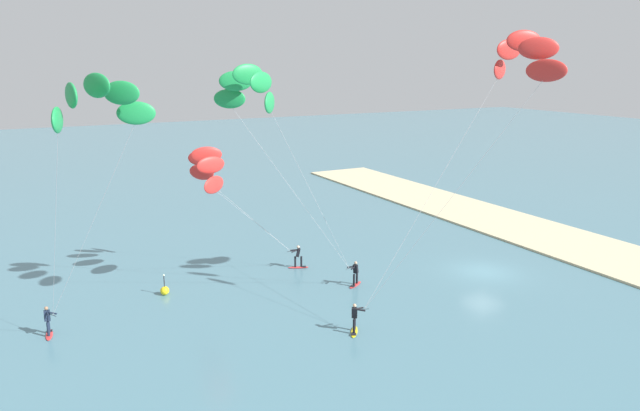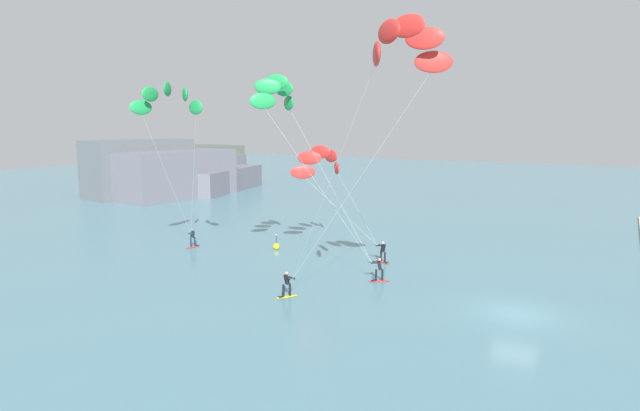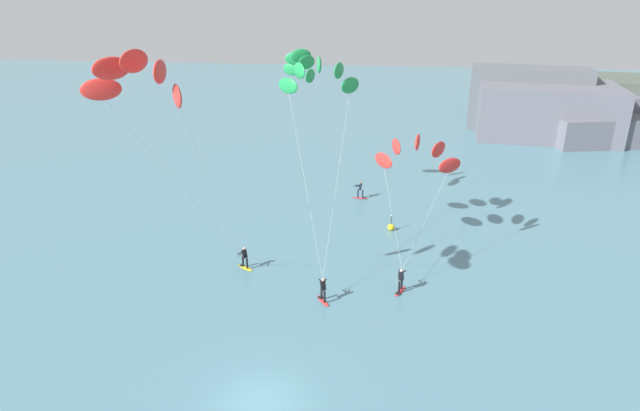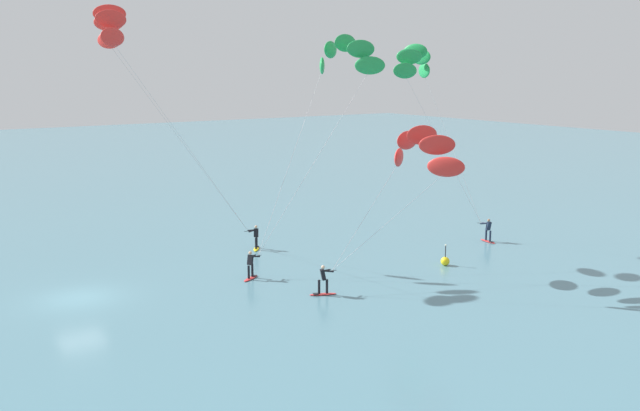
{
  "view_description": "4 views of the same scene",
  "coord_description": "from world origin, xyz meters",
  "px_view_note": "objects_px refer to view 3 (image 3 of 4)",
  "views": [
    {
      "loc": [
        -29.88,
        29.01,
        14.41
      ],
      "look_at": [
        1.13,
        12.57,
        5.99
      ],
      "focal_mm": 33.5,
      "sensor_mm": 36.0,
      "label": 1
    },
    {
      "loc": [
        -31.48,
        -4.86,
        11.03
      ],
      "look_at": [
        -0.58,
        12.77,
        5.46
      ],
      "focal_mm": 30.12,
      "sensor_mm": 36.0,
      "label": 2
    },
    {
      "loc": [
        5.45,
        -20.68,
        18.88
      ],
      "look_at": [
        0.96,
        16.15,
        3.91
      ],
      "focal_mm": 30.85,
      "sensor_mm": 36.0,
      "label": 3
    },
    {
      "loc": [
        38.07,
        -9.97,
        12.2
      ],
      "look_at": [
        4.79,
        12.51,
        4.54
      ],
      "focal_mm": 40.26,
      "sensor_mm": 36.0,
      "label": 4
    }
  ],
  "objects_px": {
    "kitesurfer_nearshore": "(416,157)",
    "kitesurfer_downwind": "(304,70)",
    "kitesurfer_mid_water": "(142,87)",
    "kitesurfer_far_out": "(319,83)",
    "marker_buoy": "(391,227)"
  },
  "relations": [
    {
      "from": "kitesurfer_mid_water",
      "to": "marker_buoy",
      "type": "height_order",
      "value": "kitesurfer_mid_water"
    },
    {
      "from": "kitesurfer_mid_water",
      "to": "kitesurfer_downwind",
      "type": "height_order",
      "value": "kitesurfer_mid_water"
    },
    {
      "from": "kitesurfer_downwind",
      "to": "kitesurfer_nearshore",
      "type": "bearing_deg",
      "value": -41.08
    },
    {
      "from": "kitesurfer_nearshore",
      "to": "kitesurfer_far_out",
      "type": "xyz_separation_m",
      "value": [
        -6.88,
        -0.42,
        5.11
      ]
    },
    {
      "from": "kitesurfer_far_out",
      "to": "marker_buoy",
      "type": "bearing_deg",
      "value": 37.85
    },
    {
      "from": "kitesurfer_mid_water",
      "to": "kitesurfer_far_out",
      "type": "bearing_deg",
      "value": 58.8
    },
    {
      "from": "marker_buoy",
      "to": "kitesurfer_downwind",
      "type": "bearing_deg",
      "value": 151.35
    },
    {
      "from": "kitesurfer_nearshore",
      "to": "marker_buoy",
      "type": "height_order",
      "value": "kitesurfer_nearshore"
    },
    {
      "from": "kitesurfer_downwind",
      "to": "kitesurfer_far_out",
      "type": "bearing_deg",
      "value": -74.48
    },
    {
      "from": "kitesurfer_nearshore",
      "to": "kitesurfer_mid_water",
      "type": "xyz_separation_m",
      "value": [
        -14.09,
        -12.33,
        6.74
      ]
    },
    {
      "from": "kitesurfer_mid_water",
      "to": "marker_buoy",
      "type": "bearing_deg",
      "value": 51.91
    },
    {
      "from": "kitesurfer_nearshore",
      "to": "kitesurfer_mid_water",
      "type": "distance_m",
      "value": 19.9
    },
    {
      "from": "kitesurfer_nearshore",
      "to": "kitesurfer_downwind",
      "type": "bearing_deg",
      "value": 138.92
    },
    {
      "from": "kitesurfer_nearshore",
      "to": "kitesurfer_mid_water",
      "type": "bearing_deg",
      "value": -138.81
    },
    {
      "from": "kitesurfer_nearshore",
      "to": "marker_buoy",
      "type": "xyz_separation_m",
      "value": [
        -1.45,
        3.8,
        -7.2
      ]
    }
  ]
}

